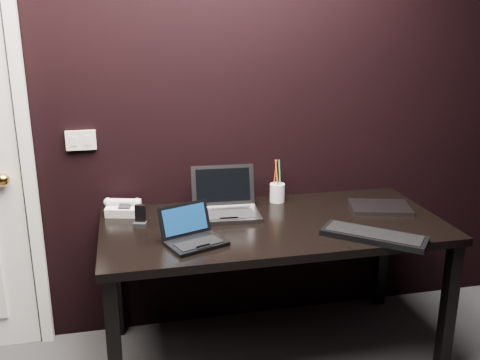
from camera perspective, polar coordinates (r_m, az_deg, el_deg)
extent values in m
plane|color=black|center=(2.86, -4.31, 8.41)|extent=(4.00, 0.00, 4.00)
cube|color=white|center=(2.90, -21.70, 1.80)|extent=(0.06, 0.05, 2.11)
sphere|color=gold|center=(2.90, -23.99, 0.01)|extent=(0.07, 0.07, 0.07)
cube|color=silver|center=(2.86, -16.61, 4.08)|extent=(0.15, 0.02, 0.10)
cube|color=silver|center=(2.85, -17.32, 3.99)|extent=(0.03, 0.01, 0.05)
cube|color=silver|center=(2.85, -15.92, 4.09)|extent=(0.03, 0.01, 0.05)
cube|color=black|center=(2.69, 3.57, -4.93)|extent=(1.70, 0.80, 0.04)
cube|color=black|center=(2.47, -13.22, -17.33)|extent=(0.06, 0.06, 0.70)
cube|color=black|center=(2.89, 21.32, -12.69)|extent=(0.06, 0.06, 0.70)
cube|color=black|center=(3.07, -13.18, -10.06)|extent=(0.06, 0.06, 0.70)
cube|color=black|center=(3.42, 14.90, -7.33)|extent=(0.06, 0.06, 0.70)
cube|color=black|center=(2.42, -4.67, -6.76)|extent=(0.30, 0.25, 0.02)
cube|color=black|center=(2.40, -4.43, -6.71)|extent=(0.23, 0.16, 0.00)
cube|color=black|center=(2.37, -3.90, -7.08)|extent=(0.08, 0.05, 0.00)
cube|color=black|center=(2.48, -5.93, -4.21)|extent=(0.25, 0.14, 0.14)
cube|color=#092246|center=(2.48, -5.88, -4.21)|extent=(0.22, 0.11, 0.12)
cube|color=gray|center=(2.75, -1.42, -3.72)|extent=(0.35, 0.26, 0.02)
cube|color=black|center=(2.72, -1.34, -3.68)|extent=(0.28, 0.15, 0.00)
cube|color=gray|center=(2.66, -1.15, -4.15)|extent=(0.10, 0.04, 0.00)
cube|color=gray|center=(2.85, -1.83, -0.53)|extent=(0.34, 0.08, 0.21)
cube|color=black|center=(2.84, -1.82, -0.53)|extent=(0.29, 0.06, 0.17)
cube|color=black|center=(2.56, 14.09, -5.81)|extent=(0.47, 0.43, 0.03)
cube|color=black|center=(2.55, 14.12, -5.50)|extent=(0.41, 0.38, 0.00)
cube|color=#95959A|center=(2.96, 14.73, -2.82)|extent=(0.35, 0.29, 0.02)
cube|color=white|center=(2.85, -12.33, -3.03)|extent=(0.19, 0.18, 0.07)
cylinder|color=silver|center=(2.83, -12.43, -2.33)|extent=(0.15, 0.07, 0.03)
sphere|color=silver|center=(2.85, -13.91, -2.29)|extent=(0.05, 0.05, 0.04)
sphere|color=silver|center=(2.81, -10.93, -2.36)|extent=(0.05, 0.05, 0.04)
cube|color=black|center=(2.80, -12.21, -2.77)|extent=(0.07, 0.06, 0.01)
cube|color=black|center=(2.67, -10.57, -3.72)|extent=(0.06, 0.04, 0.11)
cube|color=black|center=(2.67, -10.61, -4.69)|extent=(0.07, 0.06, 0.02)
cylinder|color=silver|center=(2.97, 3.99, -1.36)|extent=(0.10, 0.10, 0.10)
cylinder|color=#C04012|center=(2.94, 3.79, 0.77)|extent=(0.01, 0.03, 0.15)
cylinder|color=green|center=(2.93, 4.24, 0.69)|extent=(0.01, 0.03, 0.15)
cylinder|color=black|center=(2.95, 4.10, 0.79)|extent=(0.01, 0.02, 0.15)
cylinder|color=#C94212|center=(2.93, 3.93, 0.67)|extent=(0.02, 0.04, 0.15)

